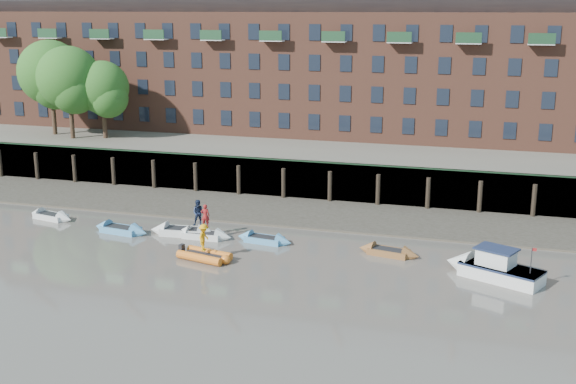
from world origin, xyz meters
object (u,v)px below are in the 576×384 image
at_px(rowboat_1, 121,230).
at_px(rowboat_6, 389,252).
at_px(person_rower_a, 205,216).
at_px(person_rib_crew, 204,237).
at_px(rowboat_2, 183,232).
at_px(rowboat_4, 264,239).
at_px(rowboat_0, 51,216).
at_px(rib_tender, 206,256).
at_px(motor_launch, 486,266).
at_px(rowboat_3, 203,235).
at_px(person_rower_b, 199,213).

bearing_deg(rowboat_1, rowboat_6, 9.78).
relative_size(person_rower_a, person_rib_crew, 0.94).
bearing_deg(person_rib_crew, rowboat_2, 37.97).
bearing_deg(rowboat_4, rowboat_0, -175.52).
bearing_deg(rib_tender, motor_launch, 20.24).
xyz_separation_m(rowboat_0, rowboat_3, (12.96, -1.09, 0.01)).
height_order(rowboat_1, rowboat_6, rowboat_1).
bearing_deg(motor_launch, person_rib_crew, 30.54).
relative_size(rowboat_1, rowboat_4, 1.10).
distance_m(rowboat_1, rowboat_4, 10.58).
bearing_deg(rowboat_6, person_rower_b, -169.47).
height_order(rowboat_6, person_rower_a, person_rower_a).
height_order(motor_launch, person_rower_a, person_rower_a).
height_order(rowboat_1, rowboat_4, rowboat_1).
bearing_deg(rowboat_0, rowboat_1, -1.08).
bearing_deg(rowboat_0, person_rower_a, 7.10).
distance_m(rowboat_4, person_rib_crew, 5.21).
xyz_separation_m(rowboat_0, person_rower_b, (12.64, -0.95, 1.55)).
xyz_separation_m(rowboat_1, rowboat_4, (10.54, 0.80, -0.02)).
xyz_separation_m(rowboat_0, rib_tender, (14.94, -5.19, 0.06)).
xyz_separation_m(motor_launch, person_rib_crew, (-17.35, -1.93, 0.84)).
bearing_deg(person_rower_b, person_rib_crew, -79.62).
bearing_deg(person_rower_a, motor_launch, 161.74).
xyz_separation_m(rowboat_1, rowboat_3, (6.13, 0.50, -0.01)).
bearing_deg(rib_tender, rowboat_3, 129.41).
xyz_separation_m(rowboat_1, motor_launch, (25.29, -1.59, 0.40)).
height_order(person_rower_b, person_rib_crew, person_rower_b).
bearing_deg(person_rower_a, person_rower_b, -29.31).
bearing_deg(rowboat_0, person_rower_b, 7.67).
relative_size(rowboat_2, rowboat_6, 1.18).
relative_size(rowboat_2, person_rower_b, 2.67).
bearing_deg(motor_launch, rib_tender, 30.85).
bearing_deg(rowboat_6, rowboat_3, -168.88).
relative_size(rowboat_3, rowboat_6, 1.00).
xyz_separation_m(rowboat_1, rowboat_2, (4.52, 0.78, 0.02)).
xyz_separation_m(rowboat_6, rib_tender, (-11.03, -4.19, 0.06)).
bearing_deg(person_rower_a, rowboat_6, 168.53).
distance_m(rowboat_2, person_rower_b, 1.99).
bearing_deg(rowboat_2, person_rib_crew, -56.44).
xyz_separation_m(rowboat_0, motor_launch, (32.12, -3.18, 0.41)).
height_order(rowboat_0, person_rower_b, person_rower_b).
xyz_separation_m(rowboat_2, rib_tender, (3.59, -4.38, 0.02)).
relative_size(rowboat_1, rowboat_2, 0.91).
bearing_deg(person_rower_b, rowboat_1, 169.51).
distance_m(rowboat_1, person_rower_a, 6.55).
bearing_deg(person_rower_b, motor_launch, -23.20).
relative_size(rowboat_0, rowboat_4, 1.03).
bearing_deg(rowboat_4, person_rib_crew, -113.98).
relative_size(rowboat_0, rib_tender, 1.15).
bearing_deg(rowboat_4, rowboat_3, -168.97).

